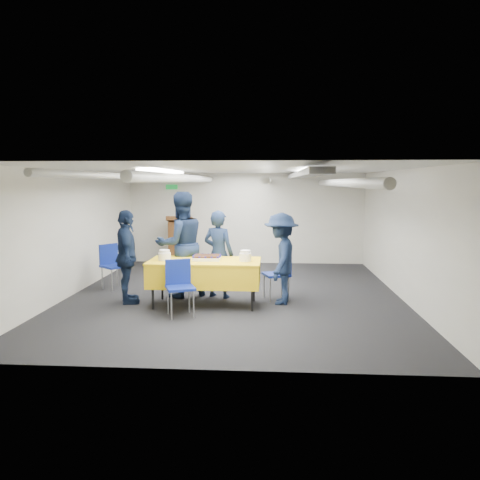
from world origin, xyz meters
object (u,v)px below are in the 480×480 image
sheet_cake (207,257)px  sailor_c (127,257)px  sailor_d (281,258)px  chair_left (112,262)px  sailor_a (219,254)px  serving_table (205,273)px  chair_near (179,282)px  sailor_b (181,244)px  podium (181,241)px  chair_right (281,270)px

sheet_cake → sailor_c: sailor_c is taller
sailor_d → chair_left: bearing=-98.3°
sailor_a → sailor_c: size_ratio=0.98×
sailor_a → sailor_d: (1.11, -0.36, -0.01)m
serving_table → chair_near: size_ratio=2.15×
serving_table → sailor_c: sailor_c is taller
sheet_cake → sailor_d: 1.26m
sailor_b → sailor_d: (1.80, -0.38, -0.17)m
sheet_cake → chair_left: chair_left is taller
podium → sailor_b: 3.28m
sheet_cake → chair_near: 0.79m
sheet_cake → sailor_b: (-0.55, 0.55, 0.14)m
podium → chair_right: size_ratio=1.44×
chair_near → chair_left: 2.42m
podium → sailor_b: sailor_b is taller
sailor_b → chair_left: bearing=-50.6°
sailor_a → chair_right: bearing=-162.6°
sheet_cake → sailor_a: size_ratio=0.30×
chair_right → sailor_b: bearing=176.9°
sailor_a → sheet_cake: bearing=96.8°
sailor_b → sailor_c: (-0.83, -0.54, -0.15)m
sailor_c → chair_near: bearing=-142.3°
chair_right → chair_left: 3.35m
serving_table → chair_left: chair_left is taller
podium → chair_left: podium is taller
sailor_d → serving_table: bearing=-73.6°
sheet_cake → chair_near: bearing=-117.8°
chair_right → sheet_cake: bearing=-160.3°
chair_near → sailor_a: (0.48, 1.18, 0.26)m
chair_near → serving_table: bearing=63.0°
podium → sailor_a: size_ratio=0.79×
sheet_cake → chair_near: (-0.35, -0.65, -0.28)m
serving_table → chair_near: bearing=-117.0°
sailor_b → sailor_c: size_ratio=1.19×
sheet_cake → sailor_a: bearing=75.4°
chair_left → sailor_b: sailor_b is taller
chair_near → sailor_d: (1.60, 0.82, 0.25)m
sailor_a → sailor_b: (-0.69, 0.02, 0.16)m
podium → chair_near: bearing=-79.2°
chair_left → sailor_d: (3.28, -0.92, 0.25)m
chair_left → sailor_b: size_ratio=0.46×
sheet_cake → podium: bearing=107.5°
sheet_cake → sailor_d: (1.25, 0.16, -0.03)m
serving_table → sailor_c: size_ratio=1.16×
serving_table → sailor_a: size_ratio=1.18×
chair_left → sailor_d: size_ratio=0.56×
sheet_cake → podium: 3.94m
chair_right → sailor_c: (-2.64, -0.44, 0.27)m
chair_near → sailor_b: size_ratio=0.46×
chair_right → sailor_c: 2.69m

